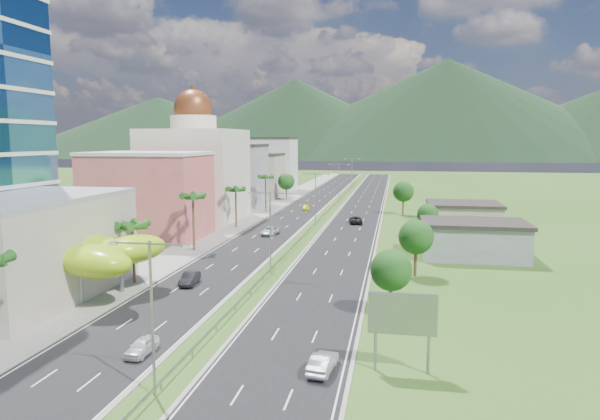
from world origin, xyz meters
The scene contains 36 objects.
ground centered at (0.00, 0.00, 0.00)m, with size 500.00×500.00×0.00m, color #2D5119.
road_left centered at (-7.50, 90.00, 0.02)m, with size 11.00×260.00×0.04m, color black.
road_right centered at (7.50, 90.00, 0.02)m, with size 11.00×260.00×0.04m, color black.
sidewalk_left centered at (-17.00, 90.00, 0.06)m, with size 7.00×260.00×0.12m, color gray.
median_guardrail centered at (0.00, 71.99, 0.62)m, with size 0.10×216.06×0.76m.
streetlight_median_a centered at (0.00, -25.00, 6.75)m, with size 6.04×0.25×11.00m.
streetlight_median_b centered at (0.00, 10.00, 6.75)m, with size 6.04×0.25×11.00m.
streetlight_median_c centered at (0.00, 50.00, 6.75)m, with size 6.04×0.25×11.00m.
streetlight_median_d centered at (0.00, 95.00, 6.75)m, with size 6.04×0.25×11.00m.
streetlight_median_e centered at (0.00, 140.00, 6.75)m, with size 6.04×0.25×11.00m.
lime_canopy centered at (-20.00, -4.00, 4.99)m, with size 18.00×15.00×7.40m.
pink_shophouse centered at (-28.00, 32.00, 7.50)m, with size 20.00×15.00×15.00m, color #C55751.
domed_building centered at (-28.00, 55.00, 11.35)m, with size 20.00×20.00×28.70m.
midrise_grey centered at (-27.00, 80.00, 8.00)m, with size 16.00×15.00×16.00m, color gray.
midrise_beige centered at (-27.00, 102.00, 6.50)m, with size 16.00×15.00×13.00m, color gray.
midrise_white centered at (-27.00, 125.00, 9.00)m, with size 16.00×15.00×18.00m, color silver.
billboard centered at (17.00, -18.00, 4.42)m, with size 5.20×0.35×6.20m.
shed_near centered at (28.00, 25.00, 2.50)m, with size 15.00×10.00×5.00m, color gray.
shed_far centered at (30.00, 55.00, 2.20)m, with size 14.00×12.00×4.40m, color gray.
palm_tree_b centered at (-15.50, 2.00, 7.06)m, with size 3.60×3.60×8.10m.
palm_tree_c centered at (-15.50, 22.00, 8.50)m, with size 3.60×3.60×9.60m.
palm_tree_d centered at (-15.50, 45.00, 7.54)m, with size 3.60×3.60×8.60m.
palm_tree_e centered at (-15.50, 70.00, 8.31)m, with size 3.60×3.60×9.40m.
leafy_tree_lfar centered at (-15.50, 95.00, 5.58)m, with size 4.90×4.90×8.05m.
leafy_tree_ra centered at (16.00, -5.00, 4.78)m, with size 4.20×4.20×6.90m.
leafy_tree_rb centered at (19.00, 12.00, 5.18)m, with size 4.55×4.55×7.47m.
leafy_tree_rc centered at (22.00, 40.00, 4.37)m, with size 3.85×3.85×6.33m.
leafy_tree_rd centered at (18.00, 70.00, 5.58)m, with size 4.90×4.90×8.05m.
mountain_ridge centered at (60.00, 450.00, 0.00)m, with size 860.00×140.00×90.00m, color black, non-canonical shape.
car_white_near_left centered at (-4.23, -18.49, 0.71)m, with size 1.58×3.93×1.34m, color silver.
car_dark_left centered at (-8.50, 2.66, 0.79)m, with size 1.59×4.57×1.50m, color black.
car_silver_mid_left centered at (-6.76, 37.95, 0.80)m, with size 2.51×5.44×1.51m, color #B4B8BC.
car_yellow_far_left centered at (-6.03, 74.17, 0.69)m, with size 1.82×4.48×1.30m, color gold.
car_silver_right centered at (11.05, -19.15, 0.77)m, with size 1.54×4.40×1.45m, color #A1A3A8.
car_dark_far_right centered at (7.94, 54.80, 0.81)m, with size 2.57×5.57×1.55m, color black.
motorcycle centered at (-12.30, 0.68, 0.64)m, with size 0.57×1.87×1.20m, color black.
Camera 1 is at (16.30, -58.01, 17.77)m, focal length 32.00 mm.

